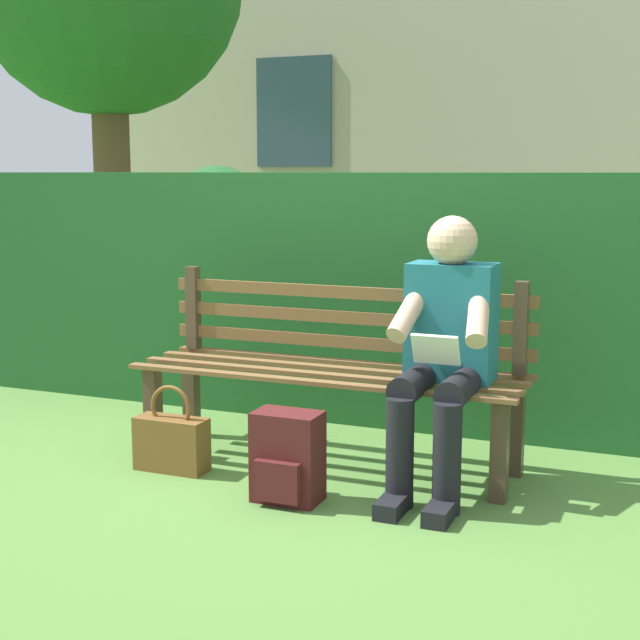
{
  "coord_description": "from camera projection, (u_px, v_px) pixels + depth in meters",
  "views": [
    {
      "loc": [
        -1.57,
        3.9,
        1.38
      ],
      "look_at": [
        0.0,
        0.1,
        0.71
      ],
      "focal_mm": 51.52,
      "sensor_mm": 36.0,
      "label": 1
    }
  ],
  "objects": [
    {
      "name": "ground",
      "position": [
        328.0,
        465.0,
        4.37
      ],
      "size": [
        60.0,
        60.0,
        0.0
      ],
      "primitive_type": "plane",
      "color": "#517F38"
    },
    {
      "name": "park_bench",
      "position": [
        334.0,
        367.0,
        4.37
      ],
      "size": [
        1.86,
        0.53,
        0.89
      ],
      "color": "#4C3828",
      "rests_on": "ground"
    },
    {
      "name": "person_seated",
      "position": [
        444.0,
        346.0,
        3.96
      ],
      "size": [
        0.44,
        0.73,
        1.19
      ],
      "color": "#1E6672",
      "rests_on": "ground"
    },
    {
      "name": "hedge_backdrop",
      "position": [
        432.0,
        288.0,
        5.16
      ],
      "size": [
        5.47,
        0.88,
        1.53
      ],
      "color": "#1E5123",
      "rests_on": "ground"
    },
    {
      "name": "backpack",
      "position": [
        287.0,
        458.0,
        3.86
      ],
      "size": [
        0.28,
        0.25,
        0.39
      ],
      "color": "#4C1919",
      "rests_on": "ground"
    },
    {
      "name": "handbag",
      "position": [
        172.0,
        442.0,
        4.27
      ],
      "size": [
        0.34,
        0.14,
        0.41
      ],
      "color": "brown",
      "rests_on": "ground"
    }
  ]
}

